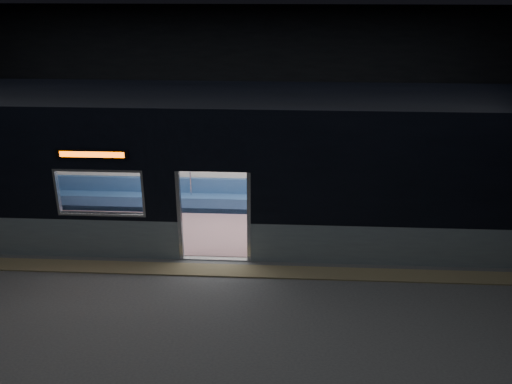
{
  "coord_description": "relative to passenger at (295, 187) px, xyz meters",
  "views": [
    {
      "loc": [
        1.47,
        -9.31,
        5.79
      ],
      "look_at": [
        0.82,
        2.3,
        1.1
      ],
      "focal_mm": 38.0,
      "sensor_mm": 36.0,
      "label": 1
    }
  ],
  "objects": [
    {
      "name": "transit_map",
      "position": [
        2.72,
        0.31,
        0.73
      ],
      "size": [
        1.08,
        0.03,
        0.7
      ],
      "primitive_type": "cube",
      "color": "white",
      "rests_on": "metro_car"
    },
    {
      "name": "tactile_strip",
      "position": [
        -1.73,
        -3.0,
        -0.75
      ],
      "size": [
        22.8,
        0.5,
        0.03
      ],
      "primitive_type": "cube",
      "color": "#8C7F59",
      "rests_on": "station_floor"
    },
    {
      "name": "metro_car",
      "position": [
        -1.73,
        -1.0,
        1.08
      ],
      "size": [
        18.0,
        3.04,
        3.35
      ],
      "color": "#85989E",
      "rests_on": "station_floor"
    },
    {
      "name": "station_envelope",
      "position": [
        -1.73,
        -3.55,
        2.9
      ],
      "size": [
        24.0,
        14.0,
        5.0
      ],
      "color": "black",
      "rests_on": "station_floor"
    },
    {
      "name": "handbag",
      "position": [
        -0.04,
        -0.21,
        -0.11
      ],
      "size": [
        0.29,
        0.27,
        0.12
      ],
      "primitive_type": "cube",
      "rotation": [
        0.0,
        0.0,
        0.36
      ],
      "color": "black",
      "rests_on": "passenger"
    },
    {
      "name": "station_floor",
      "position": [
        -1.73,
        -3.55,
        -0.77
      ],
      "size": [
        24.0,
        14.0,
        0.01
      ],
      "primitive_type": "cube",
      "color": "#47494C",
      "rests_on": "ground"
    },
    {
      "name": "passenger",
      "position": [
        0.0,
        0.0,
        0.0
      ],
      "size": [
        0.41,
        0.66,
        1.3
      ],
      "rotation": [
        0.0,
        0.0,
        0.21
      ],
      "color": "black",
      "rests_on": "metro_car"
    }
  ]
}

